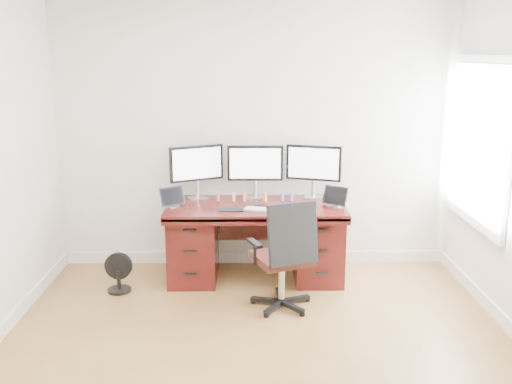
{
  "coord_description": "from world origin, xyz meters",
  "views": [
    {
      "loc": [
        -0.07,
        -3.47,
        2.16
      ],
      "look_at": [
        0.0,
        1.5,
        0.95
      ],
      "focal_mm": 40.0,
      "sensor_mm": 36.0,
      "label": 1
    }
  ],
  "objects_px": {
    "floor_fan": "(118,273)",
    "office_chair": "(284,273)",
    "keyboard": "(259,209)",
    "monitor_center": "(255,165)",
    "desk": "(256,238)"
  },
  "relations": [
    {
      "from": "desk",
      "to": "floor_fan",
      "type": "distance_m",
      "value": 1.34
    },
    {
      "from": "floor_fan",
      "to": "monitor_center",
      "type": "height_order",
      "value": "monitor_center"
    },
    {
      "from": "office_chair",
      "to": "floor_fan",
      "type": "distance_m",
      "value": 1.56
    },
    {
      "from": "office_chair",
      "to": "keyboard",
      "type": "distance_m",
      "value": 0.7
    },
    {
      "from": "floor_fan",
      "to": "monitor_center",
      "type": "xyz_separation_m",
      "value": [
        1.28,
        0.57,
        0.91
      ]
    },
    {
      "from": "office_chair",
      "to": "monitor_center",
      "type": "bearing_deg",
      "value": 82.09
    },
    {
      "from": "desk",
      "to": "keyboard",
      "type": "height_order",
      "value": "keyboard"
    },
    {
      "from": "floor_fan",
      "to": "office_chair",
      "type": "bearing_deg",
      "value": -7.79
    },
    {
      "from": "keyboard",
      "to": "desk",
      "type": "bearing_deg",
      "value": 116.09
    },
    {
      "from": "keyboard",
      "to": "floor_fan",
      "type": "bearing_deg",
      "value": -156.12
    },
    {
      "from": "office_chair",
      "to": "keyboard",
      "type": "bearing_deg",
      "value": 90.51
    },
    {
      "from": "desk",
      "to": "monitor_center",
      "type": "relative_size",
      "value": 3.09
    },
    {
      "from": "monitor_center",
      "to": "keyboard",
      "type": "relative_size",
      "value": 2.1
    },
    {
      "from": "monitor_center",
      "to": "desk",
      "type": "bearing_deg",
      "value": -89.27
    },
    {
      "from": "desk",
      "to": "keyboard",
      "type": "bearing_deg",
      "value": -82.42
    }
  ]
}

